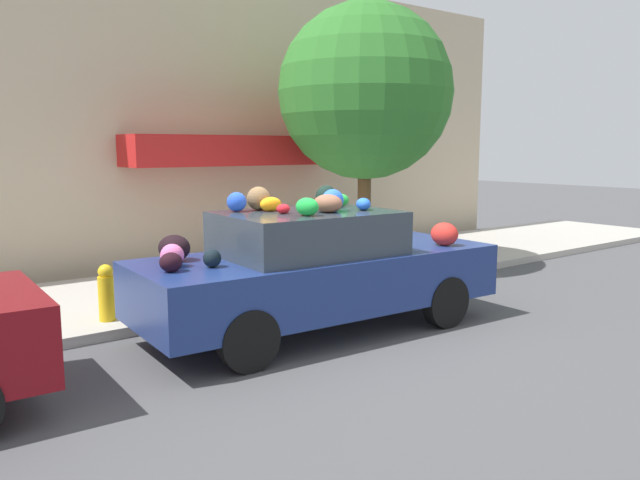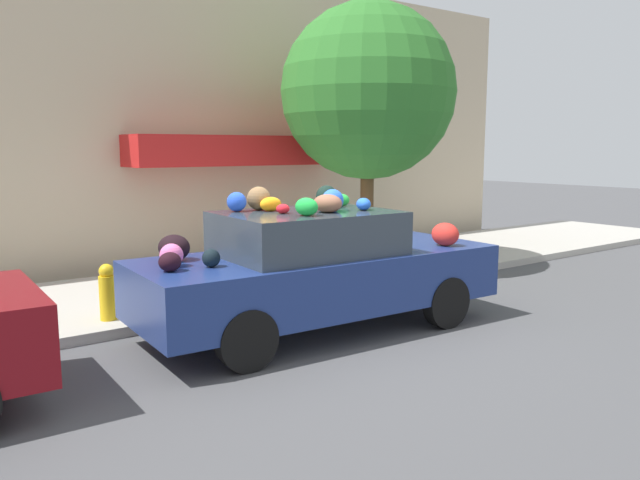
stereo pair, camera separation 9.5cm
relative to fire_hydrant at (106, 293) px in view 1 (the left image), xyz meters
name	(u,v)px [view 1 (the left image)]	position (x,y,z in m)	size (l,w,h in m)	color
ground_plane	(319,330)	(2.08, -1.55, -0.48)	(60.00, 60.00, 0.00)	#4C4C4F
sidewalk_curb	(215,286)	(2.08, 1.15, -0.41)	(24.00, 3.20, 0.13)	#B2ADA3
building_facade	(159,120)	(2.18, 3.36, 2.24)	(18.00, 1.20, 5.51)	#C6B293
street_tree	(365,92)	(5.00, 0.95, 2.72)	(3.07, 3.07, 4.61)	brown
fire_hydrant	(106,293)	(0.00, 0.00, 0.00)	(0.20, 0.20, 0.70)	gold
art_car	(317,268)	(2.03, -1.57, 0.31)	(4.55, 1.87, 1.77)	navy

